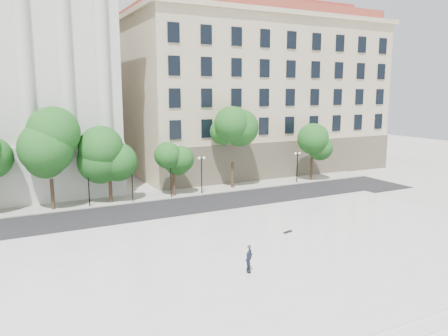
% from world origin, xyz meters
% --- Properties ---
extents(ground, '(160.00, 160.00, 0.00)m').
position_xyz_m(ground, '(0.00, 0.00, 0.00)').
color(ground, beige).
rests_on(ground, ground).
extents(plaza, '(44.00, 22.00, 0.45)m').
position_xyz_m(plaza, '(0.00, 3.00, 0.23)').
color(plaza, silver).
rests_on(plaza, ground).
extents(street, '(60.00, 8.00, 0.02)m').
position_xyz_m(street, '(0.00, 18.00, 0.01)').
color(street, black).
rests_on(street, ground).
extents(far_sidewalk, '(60.00, 4.00, 0.12)m').
position_xyz_m(far_sidewalk, '(0.00, 24.00, 0.06)').
color(far_sidewalk, '#A6A399').
rests_on(far_sidewalk, ground).
extents(building_east, '(36.00, 26.15, 23.00)m').
position_xyz_m(building_east, '(20.00, 38.91, 11.14)').
color(building_east, beige).
rests_on(building_east, ground).
extents(traffic_light_west, '(0.94, 1.72, 4.19)m').
position_xyz_m(traffic_light_west, '(-2.23, 22.30, 3.68)').
color(traffic_light_west, black).
rests_on(traffic_light_west, ground).
extents(traffic_light_east, '(0.79, 1.58, 4.13)m').
position_xyz_m(traffic_light_east, '(2.01, 22.30, 3.61)').
color(traffic_light_east, black).
rests_on(traffic_light_east, ground).
extents(person_lying, '(1.66, 1.68, 0.47)m').
position_xyz_m(person_lying, '(-1.04, 0.50, 0.69)').
color(person_lying, black).
rests_on(person_lying, plaza).
extents(skateboard, '(0.89, 0.43, 0.09)m').
position_xyz_m(skateboard, '(5.67, 5.83, 0.49)').
color(skateboard, black).
rests_on(skateboard, plaza).
extents(street_trees, '(45.49, 5.15, 8.00)m').
position_xyz_m(street_trees, '(-3.54, 23.34, 5.53)').
color(street_trees, '#382619').
rests_on(street_trees, ground).
extents(lamp_posts, '(37.91, 0.28, 4.28)m').
position_xyz_m(lamp_posts, '(0.09, 22.60, 2.82)').
color(lamp_posts, black).
rests_on(lamp_posts, ground).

